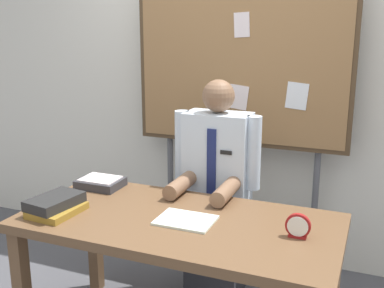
{
  "coord_description": "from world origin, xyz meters",
  "views": [
    {
      "loc": [
        0.9,
        -2.03,
        1.72
      ],
      "look_at": [
        0.0,
        0.18,
        1.11
      ],
      "focal_mm": 43.74,
      "sensor_mm": 36.0,
      "label": 1
    }
  ],
  "objects_px": {
    "person": "(216,199)",
    "paper_tray": "(101,183)",
    "desk_clock": "(298,227)",
    "book_stack": "(56,205)",
    "bulletin_board": "(240,65)",
    "desk": "(179,235)",
    "open_notebook": "(186,220)"
  },
  "relations": [
    {
      "from": "desk",
      "to": "person",
      "type": "height_order",
      "value": "person"
    },
    {
      "from": "bulletin_board",
      "to": "paper_tray",
      "type": "distance_m",
      "value": 1.21
    },
    {
      "from": "book_stack",
      "to": "open_notebook",
      "type": "xyz_separation_m",
      "value": [
        0.67,
        0.16,
        -0.04
      ]
    },
    {
      "from": "person",
      "to": "bulletin_board",
      "type": "relative_size",
      "value": 0.68
    },
    {
      "from": "desk",
      "to": "open_notebook",
      "type": "xyz_separation_m",
      "value": [
        0.05,
        -0.02,
        0.1
      ]
    },
    {
      "from": "desk",
      "to": "paper_tray",
      "type": "distance_m",
      "value": 0.69
    },
    {
      "from": "person",
      "to": "paper_tray",
      "type": "distance_m",
      "value": 0.73
    },
    {
      "from": "desk",
      "to": "person",
      "type": "xyz_separation_m",
      "value": [
        0.0,
        0.59,
        -0.01
      ]
    },
    {
      "from": "bulletin_board",
      "to": "open_notebook",
      "type": "bearing_deg",
      "value": -87.51
    },
    {
      "from": "person",
      "to": "paper_tray",
      "type": "height_order",
      "value": "person"
    },
    {
      "from": "bulletin_board",
      "to": "desk_clock",
      "type": "xyz_separation_m",
      "value": [
        0.6,
        -1.04,
        -0.64
      ]
    },
    {
      "from": "book_stack",
      "to": "desk_clock",
      "type": "distance_m",
      "value": 1.24
    },
    {
      "from": "bulletin_board",
      "to": "paper_tray",
      "type": "xyz_separation_m",
      "value": [
        -0.63,
        -0.79,
        -0.67
      ]
    },
    {
      "from": "desk",
      "to": "bulletin_board",
      "type": "relative_size",
      "value": 0.79
    },
    {
      "from": "person",
      "to": "open_notebook",
      "type": "bearing_deg",
      "value": -85.62
    },
    {
      "from": "desk_clock",
      "to": "book_stack",
      "type": "bearing_deg",
      "value": -171.54
    },
    {
      "from": "book_stack",
      "to": "open_notebook",
      "type": "distance_m",
      "value": 0.69
    },
    {
      "from": "desk",
      "to": "book_stack",
      "type": "bearing_deg",
      "value": -164.28
    },
    {
      "from": "open_notebook",
      "to": "bulletin_board",
      "type": "bearing_deg",
      "value": 92.49
    },
    {
      "from": "person",
      "to": "paper_tray",
      "type": "relative_size",
      "value": 5.4
    },
    {
      "from": "bulletin_board",
      "to": "paper_tray",
      "type": "bearing_deg",
      "value": -128.76
    },
    {
      "from": "person",
      "to": "bulletin_board",
      "type": "height_order",
      "value": "bulletin_board"
    },
    {
      "from": "book_stack",
      "to": "desk_clock",
      "type": "xyz_separation_m",
      "value": [
        1.22,
        0.18,
        0.01
      ]
    },
    {
      "from": "bulletin_board",
      "to": "desk_clock",
      "type": "height_order",
      "value": "bulletin_board"
    },
    {
      "from": "desk",
      "to": "desk_clock",
      "type": "relative_size",
      "value": 13.79
    },
    {
      "from": "book_stack",
      "to": "open_notebook",
      "type": "height_order",
      "value": "book_stack"
    },
    {
      "from": "desk",
      "to": "desk_clock",
      "type": "bearing_deg",
      "value": 0.58
    },
    {
      "from": "person",
      "to": "desk_clock",
      "type": "xyz_separation_m",
      "value": [
        0.6,
        -0.58,
        0.16
      ]
    },
    {
      "from": "bulletin_board",
      "to": "paper_tray",
      "type": "height_order",
      "value": "bulletin_board"
    },
    {
      "from": "desk_clock",
      "to": "bulletin_board",
      "type": "bearing_deg",
      "value": 119.94
    },
    {
      "from": "desk",
      "to": "open_notebook",
      "type": "distance_m",
      "value": 0.11
    },
    {
      "from": "bulletin_board",
      "to": "open_notebook",
      "type": "height_order",
      "value": "bulletin_board"
    }
  ]
}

